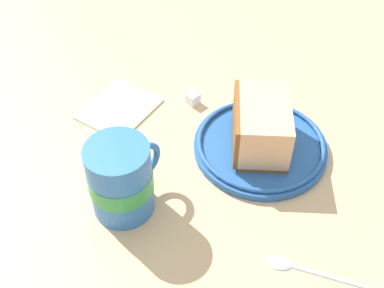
% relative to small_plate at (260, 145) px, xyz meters
% --- Properties ---
extents(ground_plane, '(1.29, 1.29, 0.04)m').
position_rel_small_plate_xyz_m(ground_plane, '(0.10, -0.05, -0.03)').
color(ground_plane, tan).
extents(small_plate, '(0.18, 0.18, 0.02)m').
position_rel_small_plate_xyz_m(small_plate, '(0.00, 0.00, 0.00)').
color(small_plate, '#26599E').
rests_on(small_plate, ground_plane).
extents(cake_slice, '(0.12, 0.13, 0.07)m').
position_rel_small_plate_xyz_m(cake_slice, '(0.00, -0.00, 0.04)').
color(cake_slice, brown).
rests_on(cake_slice, small_plate).
extents(tea_mug, '(0.10, 0.08, 0.10)m').
position_rel_small_plate_xyz_m(tea_mug, '(0.20, -0.02, 0.04)').
color(tea_mug, '#3372BF').
rests_on(tea_mug, ground_plane).
extents(teaspoon, '(0.09, 0.10, 0.01)m').
position_rel_small_plate_xyz_m(teaspoon, '(0.08, 0.17, -0.00)').
color(teaspoon, silver).
rests_on(teaspoon, ground_plane).
extents(folded_napkin, '(0.13, 0.13, 0.01)m').
position_rel_small_plate_xyz_m(folded_napkin, '(0.13, -0.18, -0.01)').
color(folded_napkin, beige).
rests_on(folded_napkin, ground_plane).
extents(sugar_cube, '(0.02, 0.02, 0.02)m').
position_rel_small_plate_xyz_m(sugar_cube, '(0.02, -0.13, 0.00)').
color(sugar_cube, white).
rests_on(sugar_cube, ground_plane).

